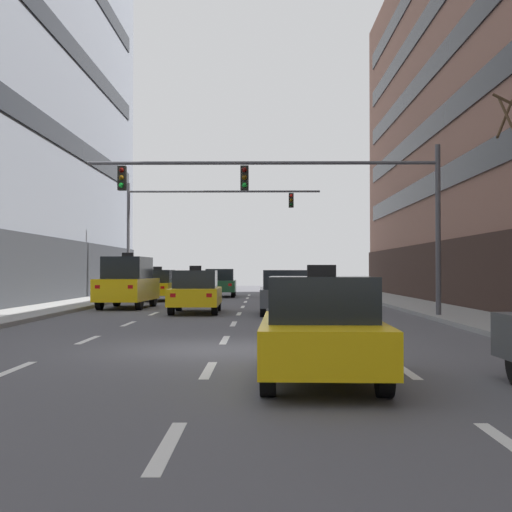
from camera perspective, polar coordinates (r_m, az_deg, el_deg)
name	(u,v)px	position (r m, az deg, el deg)	size (l,w,h in m)	color
ground_plane	(220,350)	(14.73, -2.99, -7.65)	(120.00, 120.00, 0.00)	#515156
lane_stripe_l1_s3	(13,370)	(12.44, -19.24, -8.77)	(0.16, 2.00, 0.01)	silver
lane_stripe_l1_s4	(88,340)	(17.20, -13.56, -6.67)	(0.16, 2.00, 0.01)	silver
lane_stripe_l1_s5	(128,324)	(22.07, -10.38, -5.46)	(0.16, 2.00, 0.01)	silver
lane_stripe_l1_s6	(154,314)	(26.98, -8.36, -4.68)	(0.16, 2.00, 0.01)	silver
lane_stripe_l1_s7	(171,307)	(31.92, -6.97, -4.14)	(0.16, 2.00, 0.01)	silver
lane_stripe_l1_s8	(183,302)	(36.88, -5.95, -3.74)	(0.16, 2.00, 0.01)	silver
lane_stripe_l1_s9	(193,298)	(41.85, -5.18, -3.44)	(0.16, 2.00, 0.01)	silver
lane_stripe_l1_s10	(200,295)	(46.82, -4.57, -3.20)	(0.16, 2.00, 0.01)	silver
lane_stripe_l2_s2	(167,446)	(6.87, -7.25, -15.13)	(0.16, 2.00, 0.01)	silver
lane_stripe_l2_s3	(209,370)	(11.76, -3.90, -9.28)	(0.16, 2.00, 0.01)	silver
lane_stripe_l2_s4	(225,340)	(16.71, -2.57, -6.86)	(0.16, 2.00, 0.01)	silver
lane_stripe_l2_s5	(234,324)	(21.69, -1.85, -5.56)	(0.16, 2.00, 0.01)	silver
lane_stripe_l2_s6	(239,314)	(26.67, -1.40, -4.74)	(0.16, 2.00, 0.01)	silver
lane_stripe_l2_s7	(243,307)	(31.66, -1.09, -4.17)	(0.16, 2.00, 0.01)	silver
lane_stripe_l2_s8	(245,302)	(36.65, -0.87, -3.76)	(0.16, 2.00, 0.01)	silver
lane_stripe_l2_s9	(248,298)	(41.65, -0.70, -3.45)	(0.16, 2.00, 0.01)	silver
lane_stripe_l2_s10	(249,295)	(46.64, -0.56, -3.21)	(0.16, 2.00, 0.01)	silver
lane_stripe_l3_s3	(405,370)	(11.96, 12.08, -9.12)	(0.16, 2.00, 0.01)	silver
lane_stripe_l3_s4	(362,340)	(16.86, 8.66, -6.80)	(0.16, 2.00, 0.01)	silver
lane_stripe_l3_s5	(339,324)	(21.80, 6.79, -5.53)	(0.16, 2.00, 0.01)	silver
lane_stripe_l3_s6	(325,314)	(26.76, 5.62, -4.72)	(0.16, 2.00, 0.01)	silver
lane_stripe_l3_s7	(315,307)	(31.74, 4.82, -4.16)	(0.16, 2.00, 0.01)	silver
lane_stripe_l3_s8	(308,302)	(36.72, 4.24, -3.76)	(0.16, 2.00, 0.01)	silver
lane_stripe_l3_s9	(302,298)	(41.71, 3.80, -3.45)	(0.16, 2.00, 0.01)	silver
lane_stripe_l3_s10	(298,295)	(46.70, 3.45, -3.20)	(0.16, 2.00, 0.01)	silver
taxi_driving_0	(128,283)	(31.13, -10.46, -2.15)	(2.15, 4.72, 2.43)	black
car_driving_1	(220,283)	(43.73, -2.96, -2.22)	(2.04, 4.68, 1.74)	black
taxi_driving_2	(158,285)	(38.44, -8.01, -2.40)	(2.07, 4.55, 1.86)	black
taxi_driving_3	(196,292)	(27.15, -4.95, -2.95)	(1.92, 4.45, 1.84)	black
car_driving_4	(285,293)	(26.23, 2.36, -3.01)	(1.88, 4.45, 1.67)	black
taxi_driving_5	(321,330)	(10.49, 5.34, -6.02)	(1.88, 4.24, 1.74)	black
traffic_signal_0	(306,192)	(24.12, 4.07, 5.24)	(12.17, 0.35, 5.85)	#4C4C51
traffic_signal_1	(189,216)	(40.80, -5.51, 3.27)	(11.25, 0.35, 6.60)	#4C4C51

